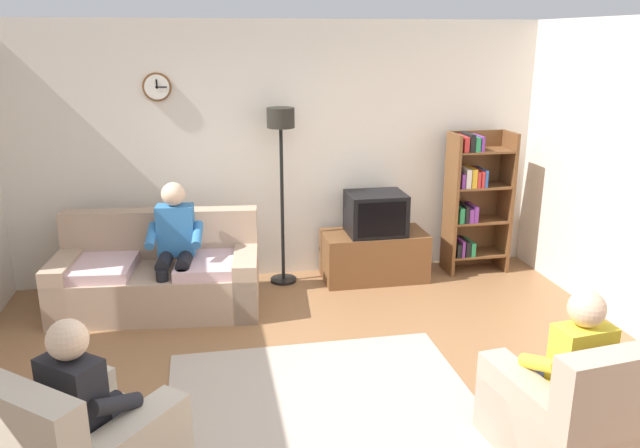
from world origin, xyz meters
The scene contains 12 objects.
ground_plane centered at (0.00, 0.00, 0.00)m, with size 12.00×12.00×0.00m, color #8C603D.
back_wall_assembly centered at (0.00, 2.66, 1.35)m, with size 6.20×0.17×2.70m.
couch centered at (-1.30, 1.89, 0.31)m, with size 1.98×1.07×0.90m.
tv_stand centered at (0.94, 2.25, 0.26)m, with size 1.10×0.56×0.52m.
tv centered at (0.94, 2.23, 0.74)m, with size 0.60×0.49×0.44m.
bookshelf centered at (2.07, 2.32, 0.82)m, with size 0.68×0.36×1.55m.
floor_lamp centered at (-0.04, 2.35, 1.45)m, with size 0.28×0.28×1.85m.
armchair_near_bookshelf centered at (1.33, -0.90, 0.29)m, with size 0.90×0.97×0.90m.
area_rug centered at (-0.06, 0.02, 0.01)m, with size 2.20×1.70×0.01m, color #AD9E8E.
person_on_couch centered at (-1.12, 1.78, 0.70)m, with size 0.54×0.56×1.24m.
person_in_left_armchair centered at (-1.51, -0.68, 0.60)m, with size 0.63×0.64×1.12m.
person_in_right_armchair centered at (1.32, -0.81, 0.60)m, with size 0.55×0.57×1.12m.
Camera 1 is at (-0.81, -3.87, 2.52)m, focal length 35.01 mm.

